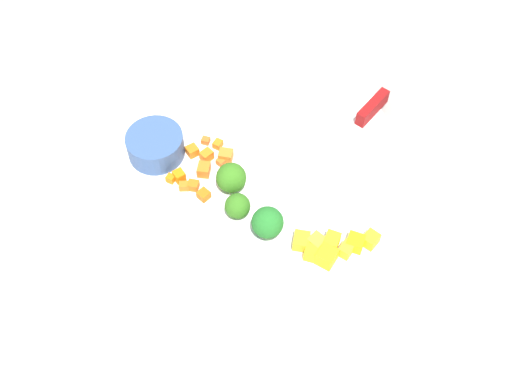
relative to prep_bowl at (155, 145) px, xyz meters
name	(u,v)px	position (x,y,z in m)	size (l,w,h in m)	color
ground_plane	(256,201)	(0.12, -0.11, -0.03)	(4.00, 4.00, 0.00)	gray
cutting_board	(256,199)	(0.12, -0.11, -0.02)	(0.44, 0.38, 0.01)	white
prep_bowl	(155,145)	(0.00, 0.00, 0.00)	(0.08, 0.08, 0.04)	#39588E
chef_knife	(341,141)	(0.26, -0.05, -0.01)	(0.30, 0.23, 0.02)	silver
carrot_dice_0	(193,185)	(0.04, -0.07, -0.01)	(0.01, 0.01, 0.01)	orange
carrot_dice_1	(179,176)	(0.02, -0.05, -0.01)	(0.01, 0.01, 0.02)	orange
carrot_dice_2	(184,186)	(0.03, -0.07, -0.01)	(0.01, 0.01, 0.01)	orange
carrot_dice_3	(192,151)	(0.05, -0.01, -0.01)	(0.02, 0.02, 0.01)	orange
carrot_dice_4	(218,144)	(0.09, -0.01, -0.01)	(0.01, 0.01, 0.01)	orange
carrot_dice_5	(207,156)	(0.07, -0.03, -0.01)	(0.02, 0.01, 0.02)	orange
carrot_dice_6	(227,182)	(0.08, -0.08, -0.01)	(0.01, 0.01, 0.01)	orange
carrot_dice_7	(226,156)	(0.09, -0.03, -0.01)	(0.02, 0.02, 0.02)	orange
carrot_dice_8	(221,162)	(0.08, -0.04, -0.01)	(0.01, 0.01, 0.01)	orange
carrot_dice_9	(204,170)	(0.06, -0.05, -0.01)	(0.02, 0.02, 0.02)	orange
carrot_dice_10	(204,195)	(0.05, -0.09, -0.01)	(0.01, 0.01, 0.01)	orange
carrot_dice_11	(206,141)	(0.07, 0.00, -0.01)	(0.01, 0.01, 0.01)	orange
carrot_dice_12	(171,179)	(0.01, -0.05, -0.01)	(0.01, 0.01, 0.01)	orange
pepper_dice_0	(301,241)	(0.15, -0.19, -0.01)	(0.02, 0.02, 0.02)	yellow
pepper_dice_1	(327,257)	(0.18, -0.22, -0.01)	(0.02, 0.02, 0.02)	yellow
pepper_dice_2	(355,243)	(0.22, -0.21, -0.01)	(0.02, 0.02, 0.02)	yellow
pepper_dice_3	(346,250)	(0.21, -0.22, -0.01)	(0.02, 0.01, 0.02)	yellow
pepper_dice_4	(317,242)	(0.17, -0.20, -0.01)	(0.02, 0.02, 0.02)	yellow
pepper_dice_5	(312,253)	(0.16, -0.21, -0.01)	(0.02, 0.02, 0.02)	yellow
pepper_dice_6	(332,242)	(0.19, -0.20, -0.01)	(0.02, 0.02, 0.02)	yellow
pepper_dice_7	(371,240)	(0.24, -0.21, -0.01)	(0.02, 0.02, 0.02)	yellow
broccoli_floret_0	(238,206)	(0.09, -0.13, 0.00)	(0.03, 0.03, 0.03)	#90AE6B
broccoli_floret_1	(269,222)	(0.12, -0.16, 0.01)	(0.04, 0.04, 0.05)	#86BD57
broccoli_floret_2	(231,178)	(0.09, -0.08, 0.00)	(0.04, 0.04, 0.04)	#92C168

